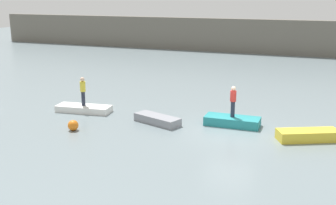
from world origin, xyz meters
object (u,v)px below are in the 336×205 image
rowboat_grey (157,120)px  person_yellow_shirt (83,90)px  rowboat_white (84,109)px  rowboat_teal (232,121)px  person_red_shirt (233,100)px  mooring_buoy (73,125)px  rowboat_yellow (308,135)px

rowboat_grey → person_yellow_shirt: (-4.95, 0.47, 1.13)m
rowboat_white → rowboat_teal: size_ratio=1.13×
person_red_shirt → person_yellow_shirt: 8.81m
rowboat_white → mooring_buoy: size_ratio=5.93×
rowboat_white → rowboat_yellow: size_ratio=1.12×
person_yellow_shirt → person_red_shirt: bearing=4.3°
rowboat_yellow → mooring_buoy: mooring_buoy is taller
mooring_buoy → rowboat_white: bearing=114.2°
rowboat_teal → mooring_buoy: 8.30m
person_red_shirt → person_yellow_shirt: bearing=-175.7°
rowboat_grey → mooring_buoy: mooring_buoy is taller
rowboat_grey → mooring_buoy: size_ratio=4.89×
rowboat_grey → rowboat_yellow: size_ratio=0.92×
rowboat_grey → rowboat_yellow: bearing=20.5°
rowboat_white → rowboat_teal: bearing=-2.9°
rowboat_white → rowboat_grey: rowboat_grey is taller
person_red_shirt → rowboat_grey: bearing=-163.5°
person_yellow_shirt → rowboat_grey: bearing=-5.4°
rowboat_grey → rowboat_teal: bearing=35.4°
rowboat_white → person_red_shirt: size_ratio=1.96×
rowboat_grey → rowboat_teal: size_ratio=0.93×
rowboat_yellow → person_yellow_shirt: size_ratio=1.70×
rowboat_grey → person_yellow_shirt: bearing=-166.6°
rowboat_teal → rowboat_yellow: bearing=-14.9°
rowboat_teal → person_red_shirt: 1.16m
rowboat_teal → person_yellow_shirt: person_yellow_shirt is taller
rowboat_grey → mooring_buoy: (-3.51, -2.72, 0.06)m
rowboat_white → person_yellow_shirt: (0.00, 0.00, 1.15)m
rowboat_yellow → mooring_buoy: 11.63m
person_red_shirt → mooring_buoy: bearing=-152.3°
rowboat_teal → mooring_buoy: (-7.35, -3.86, 0.03)m
person_yellow_shirt → mooring_buoy: size_ratio=3.13×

